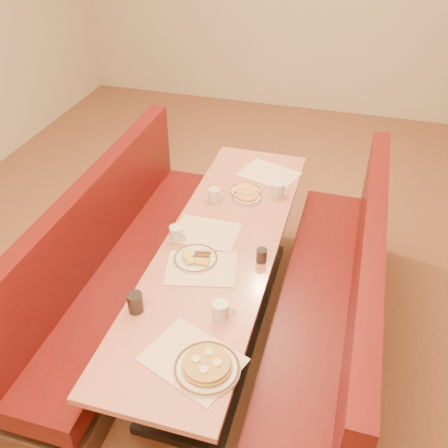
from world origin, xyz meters
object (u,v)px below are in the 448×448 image
(pancake_plate, at_px, (207,367))
(eggs_plate, at_px, (195,258))
(coffee_mug_c, at_px, (279,189))
(booth_right, at_px, (331,311))
(diner_table, at_px, (221,288))
(soda_tumbler_near, at_px, (135,303))
(coffee_mug_b, at_px, (177,233))
(coffee_mug_a, at_px, (221,310))
(coffee_mug_d, at_px, (215,195))
(soda_tumbler_mid, at_px, (262,255))
(booth_left, at_px, (121,269))

(pancake_plate, bearing_deg, eggs_plate, 112.66)
(coffee_mug_c, bearing_deg, booth_right, -49.60)
(diner_table, height_order, booth_right, booth_right)
(soda_tumbler_near, bearing_deg, booth_right, 33.49)
(pancake_plate, xyz_separation_m, coffee_mug_c, (0.03, 1.57, 0.03))
(pancake_plate, xyz_separation_m, soda_tumbler_near, (-0.48, 0.26, 0.03))
(booth_right, distance_m, coffee_mug_b, 1.10)
(eggs_plate, height_order, coffee_mug_b, coffee_mug_b)
(eggs_plate, bearing_deg, coffee_mug_b, 136.83)
(eggs_plate, relative_size, coffee_mug_a, 2.16)
(diner_table, relative_size, coffee_mug_b, 20.94)
(eggs_plate, relative_size, coffee_mug_d, 2.30)
(pancake_plate, xyz_separation_m, soda_tumbler_mid, (0.08, 0.84, 0.02))
(coffee_mug_b, bearing_deg, coffee_mug_c, 77.13)
(booth_left, bearing_deg, eggs_plate, -16.90)
(eggs_plate, height_order, coffee_mug_d, coffee_mug_d)
(diner_table, height_order, eggs_plate, eggs_plate)
(booth_left, relative_size, coffee_mug_a, 20.29)
(diner_table, bearing_deg, soda_tumbler_mid, -17.86)
(soda_tumbler_mid, bearing_deg, diner_table, 162.14)
(coffee_mug_d, distance_m, soda_tumbler_near, 1.13)
(booth_left, height_order, pancake_plate, booth_left)
(booth_left, height_order, coffee_mug_a, booth_left)
(booth_right, bearing_deg, coffee_mug_c, 127.40)
(soda_tumbler_near, bearing_deg, coffee_mug_c, 68.63)
(booth_left, distance_m, coffee_mug_b, 0.63)
(diner_table, bearing_deg, coffee_mug_d, 110.99)
(coffee_mug_c, height_order, soda_tumbler_near, soda_tumbler_near)
(diner_table, bearing_deg, coffee_mug_c, 69.65)
(diner_table, height_order, coffee_mug_a, coffee_mug_a)
(booth_left, bearing_deg, soda_tumbler_near, -55.42)
(diner_table, xyz_separation_m, soda_tumbler_near, (-0.27, -0.67, 0.43))
(soda_tumbler_near, relative_size, soda_tumbler_mid, 1.29)
(pancake_plate, distance_m, soda_tumbler_near, 0.55)
(coffee_mug_a, xyz_separation_m, coffee_mug_c, (0.07, 1.23, 0.00))
(coffee_mug_d, bearing_deg, coffee_mug_b, -99.03)
(soda_tumbler_near, distance_m, soda_tumbler_mid, 0.80)
(soda_tumbler_mid, bearing_deg, eggs_plate, -165.26)
(diner_table, relative_size, coffee_mug_d, 21.62)
(diner_table, relative_size, coffee_mug_c, 18.89)
(soda_tumbler_mid, bearing_deg, coffee_mug_d, 129.57)
(eggs_plate, bearing_deg, booth_left, 163.10)
(booth_right, bearing_deg, pancake_plate, -119.59)
(diner_table, height_order, soda_tumbler_near, soda_tumbler_near)
(booth_left, relative_size, pancake_plate, 7.85)
(pancake_plate, distance_m, soda_tumbler_mid, 0.84)
(booth_right, distance_m, pancake_plate, 1.15)
(diner_table, bearing_deg, booth_left, 180.00)
(coffee_mug_c, bearing_deg, coffee_mug_a, -90.04)
(pancake_plate, xyz_separation_m, coffee_mug_b, (-0.48, 0.90, 0.02))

